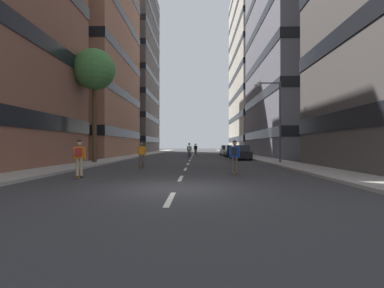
# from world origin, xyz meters

# --- Properties ---
(ground_plane) EXTENTS (185.30, 185.30, 0.00)m
(ground_plane) POSITION_xyz_m (0.00, 30.88, 0.00)
(ground_plane) COLOR #333335
(sidewalk_left) EXTENTS (2.52, 84.93, 0.14)m
(sidewalk_left) POSITION_xyz_m (-7.68, 34.74, 0.07)
(sidewalk_left) COLOR #9E9991
(sidewalk_left) RESTS_ON ground_plane
(sidewalk_right) EXTENTS (2.52, 84.93, 0.14)m
(sidewalk_right) POSITION_xyz_m (7.68, 34.74, 0.07)
(sidewalk_right) COLOR #9E9991
(sidewalk_right) RESTS_ON ground_plane
(lane_markings) EXTENTS (0.16, 72.20, 0.01)m
(lane_markings) POSITION_xyz_m (0.00, 33.00, 0.00)
(lane_markings) COLOR silver
(lane_markings) RESTS_ON ground_plane
(building_left_mid) EXTENTS (16.77, 18.07, 30.97)m
(building_left_mid) POSITION_xyz_m (-17.27, 28.53, 15.58)
(building_left_mid) COLOR #9E6B51
(building_left_mid) RESTS_ON ground_plane
(building_left_far) EXTENTS (16.77, 19.39, 36.56)m
(building_left_far) POSITION_xyz_m (-17.27, 52.69, 18.37)
(building_left_far) COLOR #4C4744
(building_left_far) RESTS_ON ground_plane
(building_right_mid) EXTENTS (16.77, 20.61, 29.23)m
(building_right_mid) POSITION_xyz_m (17.27, 28.53, 14.71)
(building_right_mid) COLOR slate
(building_right_mid) RESTS_ON ground_plane
(building_right_far) EXTENTS (16.77, 23.71, 37.08)m
(building_right_far) POSITION_xyz_m (17.27, 52.69, 18.63)
(building_right_far) COLOR #BCB29E
(building_right_far) RESTS_ON ground_plane
(parked_car_near) EXTENTS (1.82, 4.40, 1.52)m
(parked_car_near) POSITION_xyz_m (5.22, 33.71, 0.70)
(parked_car_near) COLOR silver
(parked_car_near) RESTS_ON ground_plane
(parked_car_mid) EXTENTS (1.82, 4.40, 1.52)m
(parked_car_mid) POSITION_xyz_m (5.22, 19.86, 0.70)
(parked_car_mid) COLOR black
(parked_car_mid) RESTS_ON ground_plane
(parked_car_far) EXTENTS (1.82, 4.40, 1.52)m
(parked_car_far) POSITION_xyz_m (5.22, 26.62, 0.70)
(parked_car_far) COLOR black
(parked_car_far) RESTS_ON ground_plane
(street_tree_near) EXTENTS (3.34, 3.34, 9.26)m
(street_tree_near) POSITION_xyz_m (-7.68, 13.17, 7.64)
(street_tree_near) COLOR #4C3823
(street_tree_near) RESTS_ON sidewalk_left
(streetlamp_right) EXTENTS (2.13, 0.30, 6.50)m
(streetlamp_right) POSITION_xyz_m (7.06, 13.12, 4.14)
(streetlamp_right) COLOR #3F3F44
(streetlamp_right) RESTS_ON sidewalk_right
(skater_0) EXTENTS (0.57, 0.92, 1.78)m
(skater_0) POSITION_xyz_m (0.34, 39.56, 1.02)
(skater_0) COLOR brown
(skater_0) RESTS_ON ground_plane
(skater_1) EXTENTS (0.56, 0.92, 1.78)m
(skater_1) POSITION_xyz_m (2.69, 4.84, 1.02)
(skater_1) COLOR brown
(skater_1) RESTS_ON ground_plane
(skater_2) EXTENTS (0.53, 0.90, 1.78)m
(skater_2) POSITION_xyz_m (-0.19, 22.78, 1.02)
(skater_2) COLOR brown
(skater_2) RESTS_ON ground_plane
(skater_3) EXTENTS (0.57, 0.92, 1.78)m
(skater_3) POSITION_xyz_m (0.48, 36.47, 0.98)
(skater_3) COLOR brown
(skater_3) RESTS_ON ground_plane
(skater_4) EXTENTS (0.56, 0.92, 1.78)m
(skater_4) POSITION_xyz_m (-4.76, 3.24, 1.02)
(skater_4) COLOR brown
(skater_4) RESTS_ON ground_plane
(skater_5) EXTENTS (0.54, 0.91, 1.78)m
(skater_5) POSITION_xyz_m (-2.94, 8.83, 0.98)
(skater_5) COLOR brown
(skater_5) RESTS_ON ground_plane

